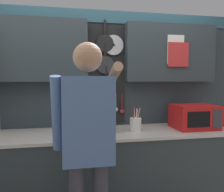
{
  "coord_description": "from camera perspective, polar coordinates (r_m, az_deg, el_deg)",
  "views": [
    {
      "loc": [
        -0.49,
        -2.3,
        1.5
      ],
      "look_at": [
        -0.02,
        0.22,
        1.3
      ],
      "focal_mm": 35.0,
      "sensor_mm": 36.0,
      "label": 1
    }
  ],
  "objects": [
    {
      "name": "utensil_crock",
      "position": [
        2.42,
        6.15,
        -7.26
      ],
      "size": [
        0.13,
        0.13,
        0.27
      ],
      "color": "white",
      "rests_on": "base_cabinet_counter"
    },
    {
      "name": "back_wall_unit",
      "position": [
        2.64,
        0.42,
        3.66
      ],
      "size": [
        3.14,
        0.23,
        2.31
      ],
      "color": "#2D383D",
      "rests_on": "ground_plane"
    },
    {
      "name": "microwave",
      "position": [
        2.69,
        20.65,
        -5.04
      ],
      "size": [
        0.47,
        0.37,
        0.27
      ],
      "color": "red",
      "rests_on": "base_cabinet_counter"
    },
    {
      "name": "person",
      "position": [
        1.7,
        -6.23,
        -10.56
      ],
      "size": [
        0.54,
        0.67,
        1.77
      ],
      "color": "#383842",
      "rests_on": "ground_plane"
    },
    {
      "name": "base_cabinet_counter",
      "position": [
        2.56,
        1.51,
        -19.44
      ],
      "size": [
        2.57,
        0.66,
        0.94
      ],
      "color": "#2D383D",
      "rests_on": "ground_plane"
    },
    {
      "name": "knife_block",
      "position": [
        2.35,
        -0.7,
        -6.85
      ],
      "size": [
        0.11,
        0.15,
        0.28
      ],
      "color": "brown",
      "rests_on": "base_cabinet_counter"
    }
  ]
}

